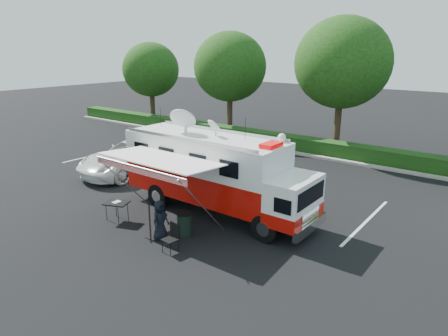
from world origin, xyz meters
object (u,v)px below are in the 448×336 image
at_px(white_suv, 135,172).
at_px(trash_bin, 184,224).
at_px(command_truck, 215,172).
at_px(folding_table, 116,203).

xyz_separation_m(white_suv, trash_bin, (7.78, -4.13, 0.44)).
bearing_deg(white_suv, command_truck, -11.04).
relative_size(command_truck, trash_bin, 10.01).
height_order(white_suv, trash_bin, white_suv).
distance_m(white_suv, trash_bin, 8.82).
relative_size(command_truck, folding_table, 7.83).
distance_m(command_truck, trash_bin, 2.83).
bearing_deg(white_suv, folding_table, -44.22).
bearing_deg(trash_bin, white_suv, 152.02).
height_order(folding_table, trash_bin, trash_bin).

